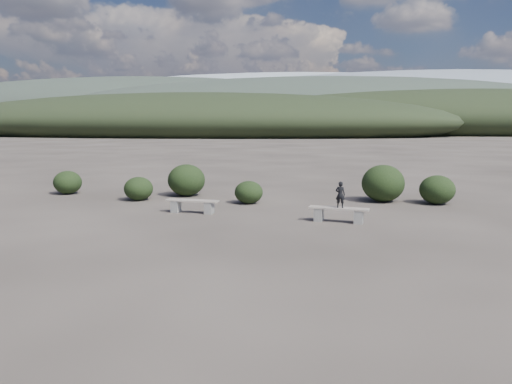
# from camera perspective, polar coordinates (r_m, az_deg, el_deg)

# --- Properties ---
(ground) EXTENTS (1200.00, 1200.00, 0.00)m
(ground) POSITION_cam_1_polar(r_m,az_deg,el_deg) (11.75, -5.22, -7.71)
(ground) COLOR #332C27
(ground) RESTS_ON ground
(bench_left) EXTENTS (1.89, 0.62, 0.46)m
(bench_left) POSITION_cam_1_polar(r_m,az_deg,el_deg) (17.50, -7.29, -1.49)
(bench_left) COLOR slate
(bench_left) RESTS_ON ground
(bench_right) EXTENTS (1.93, 0.74, 0.47)m
(bench_right) POSITION_cam_1_polar(r_m,az_deg,el_deg) (16.02, 9.41, -2.43)
(bench_right) COLOR slate
(bench_right) RESTS_ON ground
(seated_person) EXTENTS (0.34, 0.27, 0.84)m
(seated_person) POSITION_cam_1_polar(r_m,az_deg,el_deg) (15.91, 9.61, -0.29)
(seated_person) COLOR black
(seated_person) RESTS_ON bench_right
(shrub_a) EXTENTS (1.16, 1.16, 0.95)m
(shrub_a) POSITION_cam_1_polar(r_m,az_deg,el_deg) (20.64, -13.28, 0.38)
(shrub_a) COLOR black
(shrub_a) RESTS_ON ground
(shrub_b) EXTENTS (1.58, 1.58, 1.36)m
(shrub_b) POSITION_cam_1_polar(r_m,az_deg,el_deg) (21.43, -7.95, 1.35)
(shrub_b) COLOR black
(shrub_b) RESTS_ON ground
(shrub_c) EXTENTS (1.10, 1.10, 0.88)m
(shrub_c) POSITION_cam_1_polar(r_m,az_deg,el_deg) (19.32, -0.84, -0.03)
(shrub_c) COLOR black
(shrub_c) RESTS_ON ground
(shrub_d) EXTENTS (1.68, 1.68, 1.47)m
(shrub_d) POSITION_cam_1_polar(r_m,az_deg,el_deg) (20.37, 14.32, 0.98)
(shrub_d) COLOR black
(shrub_d) RESTS_ON ground
(shrub_e) EXTENTS (1.34, 1.34, 1.12)m
(shrub_e) POSITION_cam_1_polar(r_m,az_deg,el_deg) (20.41, 20.00, 0.25)
(shrub_e) COLOR black
(shrub_e) RESTS_ON ground
(shrub_f) EXTENTS (1.20, 1.20, 1.02)m
(shrub_f) POSITION_cam_1_polar(r_m,az_deg,el_deg) (23.32, -20.73, 1.03)
(shrub_f) COLOR black
(shrub_f) RESTS_ON ground
(mountain_ridges) EXTENTS (500.00, 400.00, 56.00)m
(mountain_ridges) POSITION_cam_1_polar(r_m,az_deg,el_deg) (350.31, 5.81, 9.47)
(mountain_ridges) COLOR black
(mountain_ridges) RESTS_ON ground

